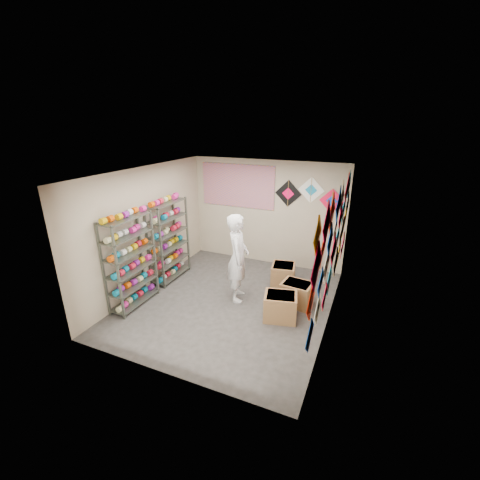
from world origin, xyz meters
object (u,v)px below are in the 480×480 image
at_px(shelf_rack_front, 130,262).
at_px(shelf_rack_back, 169,241).
at_px(carton_b, 297,294).
at_px(shopkeeper, 238,258).
at_px(carton_c, 283,275).
at_px(carton_a, 280,307).

xyz_separation_m(shelf_rack_front, shelf_rack_back, (0.00, 1.30, 0.00)).
distance_m(shelf_rack_back, carton_b, 3.16).
distance_m(shopkeeper, carton_c, 1.38).
bearing_deg(carton_b, shelf_rack_front, -150.79).
relative_size(shelf_rack_back, shopkeeper, 1.02).
bearing_deg(shopkeeper, shelf_rack_back, 63.57).
bearing_deg(shelf_rack_back, shelf_rack_front, -90.00).
distance_m(shopkeeper, carton_a, 1.31).
bearing_deg(shelf_rack_back, carton_c, 15.60).
height_order(carton_b, carton_c, carton_c).
height_order(shelf_rack_front, carton_b, shelf_rack_front).
bearing_deg(shelf_rack_back, carton_b, 0.12).
xyz_separation_m(shelf_rack_front, carton_b, (3.08, 1.31, -0.71)).
bearing_deg(carton_a, shelf_rack_back, 154.52).
relative_size(shelf_rack_front, carton_c, 3.35).
bearing_deg(shopkeeper, carton_c, -55.85).
bearing_deg(carton_b, shelf_rack_back, -173.63).
bearing_deg(carton_b, carton_c, 130.98).
distance_m(shelf_rack_front, carton_c, 3.36).
bearing_deg(shelf_rack_back, shopkeeper, -7.28).
xyz_separation_m(carton_a, carton_b, (0.16, 0.62, -0.01)).
relative_size(carton_a, carton_b, 1.02).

